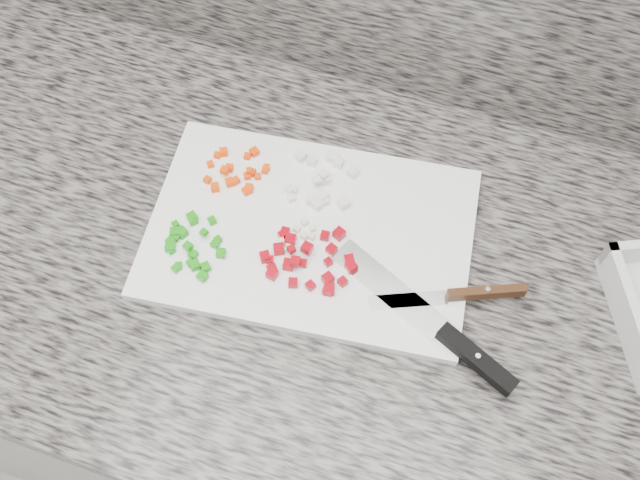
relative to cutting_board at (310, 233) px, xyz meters
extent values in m
cube|color=silver|center=(-0.02, -0.03, -0.48)|extent=(3.92, 0.62, 0.86)
cube|color=#69645C|center=(-0.02, -0.03, -0.03)|extent=(3.96, 0.64, 0.04)
cube|color=white|center=(0.00, 0.00, 0.00)|extent=(0.43, 0.31, 0.01)
cube|color=#FB4205|center=(-0.16, 0.05, 0.01)|extent=(0.01, 0.01, 0.01)
cube|color=#FB4205|center=(-0.09, 0.05, 0.01)|extent=(0.01, 0.01, 0.01)
cube|color=#FB4205|center=(-0.08, 0.06, 0.01)|extent=(0.01, 0.01, 0.01)
cube|color=#FB4205|center=(-0.14, 0.02, 0.01)|extent=(0.01, 0.01, 0.01)
cube|color=#FB4205|center=(-0.15, 0.07, 0.01)|extent=(0.01, 0.01, 0.01)
cube|color=#FB4205|center=(-0.11, 0.09, 0.01)|extent=(0.01, 0.01, 0.01)
cube|color=#FB4205|center=(-0.12, 0.08, 0.01)|extent=(0.01, 0.01, 0.01)
cube|color=#FB4205|center=(-0.15, 0.03, 0.01)|extent=(0.01, 0.01, 0.01)
cube|color=#FB4205|center=(-0.10, 0.05, 0.01)|extent=(0.01, 0.01, 0.01)
cube|color=#FB4205|center=(-0.13, 0.05, 0.01)|extent=(0.01, 0.01, 0.01)
cube|color=#FB4205|center=(-0.08, 0.07, 0.01)|extent=(0.01, 0.01, 0.01)
cube|color=#FB4205|center=(-0.10, 0.03, 0.01)|extent=(0.01, 0.01, 0.01)
cube|color=#FB4205|center=(-0.10, 0.05, 0.02)|extent=(0.01, 0.01, 0.01)
cube|color=#FB4205|center=(-0.10, 0.06, 0.01)|extent=(0.01, 0.01, 0.01)
cube|color=#FB4205|center=(-0.11, 0.04, 0.01)|extent=(0.01, 0.01, 0.01)
cube|color=#FB4205|center=(-0.09, 0.03, 0.01)|extent=(0.01, 0.01, 0.01)
cube|color=#FB4205|center=(-0.13, 0.04, 0.02)|extent=(0.01, 0.01, 0.01)
cube|color=#FB4205|center=(-0.15, 0.07, 0.01)|extent=(0.01, 0.01, 0.01)
cube|color=#FB4205|center=(-0.12, 0.03, 0.01)|extent=(0.01, 0.01, 0.01)
cube|color=white|center=(0.00, 0.11, 0.01)|extent=(0.01, 0.01, 0.01)
cube|color=white|center=(-0.01, 0.06, 0.02)|extent=(0.01, 0.01, 0.01)
cube|color=white|center=(0.00, 0.05, 0.01)|extent=(0.02, 0.02, 0.01)
cube|color=white|center=(-0.01, 0.08, 0.02)|extent=(0.01, 0.01, 0.01)
cube|color=white|center=(0.00, 0.03, 0.01)|extent=(0.02, 0.02, 0.01)
cube|color=white|center=(-0.04, 0.05, 0.01)|extent=(0.01, 0.01, 0.01)
cube|color=white|center=(-0.05, 0.10, 0.01)|extent=(0.02, 0.02, 0.01)
cube|color=white|center=(-0.01, 0.04, 0.01)|extent=(0.02, 0.02, 0.01)
cube|color=white|center=(-0.04, 0.05, 0.01)|extent=(0.01, 0.01, 0.01)
cube|color=white|center=(-0.01, 0.11, 0.01)|extent=(0.01, 0.01, 0.01)
cube|color=white|center=(0.00, 0.04, 0.01)|extent=(0.01, 0.01, 0.01)
cube|color=white|center=(-0.01, 0.07, 0.01)|extent=(0.02, 0.02, 0.01)
cube|color=white|center=(0.03, 0.05, 0.01)|extent=(0.02, 0.02, 0.01)
cube|color=white|center=(-0.01, 0.11, 0.01)|extent=(0.01, 0.01, 0.01)
cube|color=white|center=(-0.01, 0.11, 0.01)|extent=(0.01, 0.01, 0.01)
cube|color=white|center=(-0.01, 0.04, 0.01)|extent=(0.01, 0.01, 0.01)
cube|color=white|center=(-0.01, 0.07, 0.01)|extent=(0.01, 0.01, 0.01)
cube|color=white|center=(-0.03, 0.10, 0.01)|extent=(0.01, 0.01, 0.01)
cube|color=white|center=(-0.04, 0.04, 0.01)|extent=(0.01, 0.01, 0.01)
cube|color=white|center=(0.03, 0.10, 0.01)|extent=(0.02, 0.02, 0.01)
cube|color=#188E0C|center=(-0.13, -0.10, 0.01)|extent=(0.01, 0.01, 0.01)
cube|color=#188E0C|center=(-0.12, -0.08, 0.01)|extent=(0.01, 0.01, 0.01)
cube|color=#188E0C|center=(-0.12, -0.09, 0.01)|extent=(0.01, 0.01, 0.01)
cube|color=#188E0C|center=(-0.12, -0.05, 0.02)|extent=(0.01, 0.01, 0.01)
cube|color=#188E0C|center=(-0.14, -0.11, 0.01)|extent=(0.01, 0.01, 0.01)
cube|color=#188E0C|center=(-0.09, -0.07, 0.01)|extent=(0.01, 0.01, 0.01)
cube|color=#188E0C|center=(-0.15, -0.06, 0.01)|extent=(0.02, 0.02, 0.01)
cube|color=#188E0C|center=(-0.10, -0.06, 0.01)|extent=(0.01, 0.01, 0.01)
cube|color=#188E0C|center=(-0.12, -0.03, 0.01)|extent=(0.01, 0.01, 0.01)
cube|color=#188E0C|center=(-0.13, -0.08, 0.02)|extent=(0.01, 0.01, 0.01)
cube|color=#188E0C|center=(-0.16, -0.05, 0.01)|extent=(0.01, 0.01, 0.01)
cube|color=#188E0C|center=(-0.10, -0.09, 0.01)|extent=(0.01, 0.01, 0.01)
cube|color=#188E0C|center=(-0.16, -0.07, 0.01)|extent=(0.01, 0.01, 0.01)
cube|color=#188E0C|center=(-0.15, -0.06, 0.01)|extent=(0.01, 0.01, 0.01)
cube|color=#188E0C|center=(-0.15, -0.03, 0.01)|extent=(0.02, 0.02, 0.01)
cube|color=#188E0C|center=(-0.14, -0.04, 0.01)|extent=(0.01, 0.01, 0.01)
cube|color=#188E0C|center=(-0.15, -0.08, 0.01)|extent=(0.01, 0.01, 0.01)
cube|color=#188E0C|center=(-0.10, -0.10, 0.01)|extent=(0.01, 0.01, 0.01)
cube|color=#188E0C|center=(-0.15, -0.08, 0.01)|extent=(0.01, 0.01, 0.01)
cube|color=#188E0C|center=(-0.16, -0.06, 0.01)|extent=(0.01, 0.01, 0.01)
cube|color=#188E0C|center=(-0.11, -0.09, 0.01)|extent=(0.02, 0.02, 0.01)
cube|color=#188E0C|center=(-0.10, -0.05, 0.01)|extent=(0.01, 0.01, 0.01)
cube|color=#A2020E|center=(-0.03, -0.02, 0.01)|extent=(0.01, 0.01, 0.01)
cube|color=#A2020E|center=(0.06, -0.06, 0.01)|extent=(0.01, 0.01, 0.01)
cube|color=#A2020E|center=(0.00, -0.05, 0.02)|extent=(0.01, 0.01, 0.01)
cube|color=#A2020E|center=(0.02, 0.00, 0.01)|extent=(0.01, 0.01, 0.01)
cube|color=#A2020E|center=(0.03, -0.07, 0.01)|extent=(0.01, 0.01, 0.01)
cube|color=#A2020E|center=(-0.03, -0.01, 0.01)|extent=(0.01, 0.01, 0.01)
cube|color=#A2020E|center=(0.04, -0.04, 0.01)|extent=(0.01, 0.01, 0.01)
cube|color=#A2020E|center=(0.05, -0.07, 0.01)|extent=(0.02, 0.02, 0.01)
cube|color=#A2020E|center=(0.04, -0.06, 0.01)|extent=(0.02, 0.02, 0.01)
cube|color=#A2020E|center=(-0.01, -0.04, 0.02)|extent=(0.01, 0.01, 0.01)
cube|color=#A2020E|center=(-0.01, -0.06, 0.01)|extent=(0.01, 0.01, 0.01)
cube|color=#A2020E|center=(-0.02, -0.07, 0.01)|extent=(0.02, 0.02, 0.01)
cube|color=#A2020E|center=(0.01, -0.05, 0.01)|extent=(0.01, 0.01, 0.01)
cube|color=#A2020E|center=(0.05, -0.07, 0.01)|extent=(0.01, 0.01, 0.01)
cube|color=#A2020E|center=(0.06, -0.03, 0.01)|extent=(0.02, 0.02, 0.01)
cube|color=#A2020E|center=(0.01, -0.03, 0.02)|extent=(0.01, 0.01, 0.01)
cube|color=#A2020E|center=(-0.03, -0.06, 0.01)|extent=(0.01, 0.01, 0.01)
cube|color=#A2020E|center=(0.03, -0.02, 0.01)|extent=(0.01, 0.01, 0.01)
cube|color=#A2020E|center=(0.04, 0.00, 0.01)|extent=(0.02, 0.02, 0.01)
cube|color=#A2020E|center=(-0.03, -0.04, 0.01)|extent=(0.02, 0.02, 0.01)
cube|color=#A2020E|center=(-0.04, -0.06, 0.01)|extent=(0.02, 0.02, 0.01)
cube|color=#A2020E|center=(0.06, -0.04, 0.01)|extent=(0.02, 0.02, 0.01)
cube|color=#A2020E|center=(-0.02, -0.02, 0.01)|extent=(0.01, 0.01, 0.01)
cube|color=#A2020E|center=(0.01, -0.08, 0.01)|extent=(0.01, 0.01, 0.01)
cube|color=#A2020E|center=(-0.02, -0.08, 0.01)|extent=(0.01, 0.01, 0.01)
cube|color=beige|center=(-0.03, -0.02, 0.01)|extent=(0.01, 0.01, 0.01)
cube|color=beige|center=(-0.02, -0.03, 0.01)|extent=(0.01, 0.01, 0.01)
cube|color=beige|center=(-0.02, -0.02, 0.01)|extent=(0.01, 0.01, 0.01)
cube|color=beige|center=(0.00, -0.01, 0.01)|extent=(0.01, 0.01, 0.01)
cube|color=beige|center=(-0.03, -0.03, 0.01)|extent=(0.01, 0.01, 0.01)
cube|color=beige|center=(-0.02, -0.01, 0.01)|extent=(0.01, 0.01, 0.01)
cube|color=beige|center=(-0.01, 0.01, 0.01)|extent=(0.01, 0.01, 0.01)
cube|color=beige|center=(-0.02, -0.04, 0.01)|extent=(0.01, 0.01, 0.00)
cube|color=beige|center=(0.00, 0.00, 0.01)|extent=(0.01, 0.01, 0.00)
cube|color=beige|center=(0.01, -0.01, 0.01)|extent=(0.01, 0.01, 0.01)
cube|color=white|center=(0.12, -0.05, 0.01)|extent=(0.16, 0.10, 0.00)
cube|color=black|center=(0.23, -0.10, 0.01)|extent=(0.10, 0.06, 0.02)
cylinder|color=white|center=(0.23, -0.10, 0.02)|extent=(0.01, 0.01, 0.00)
cube|color=white|center=(0.14, -0.05, 0.01)|extent=(0.09, 0.05, 0.00)
cube|color=#452611|center=(0.23, -0.02, 0.01)|extent=(0.09, 0.05, 0.02)
cylinder|color=white|center=(0.23, -0.02, 0.02)|extent=(0.01, 0.01, 0.00)
cube|color=silver|center=(0.39, 0.00, 0.02)|extent=(0.08, 0.16, 0.04)
camera|label=1|loc=(0.16, -0.42, 0.78)|focal=40.00mm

